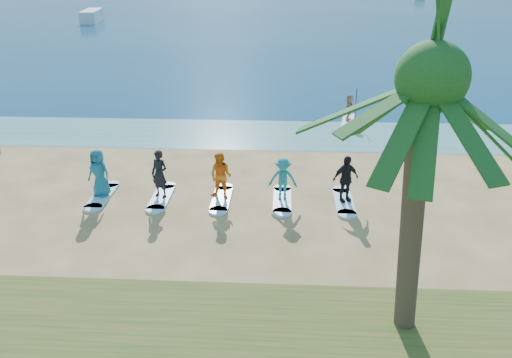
{
  "coord_description": "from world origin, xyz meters",
  "views": [
    {
      "loc": [
        2.14,
        -14.95,
        8.52
      ],
      "look_at": [
        1.23,
        2.0,
        1.1
      ],
      "focal_mm": 35.0,
      "sensor_mm": 36.0,
      "label": 1
    }
  ],
  "objects_px": {
    "surfboard_2": "(222,199)",
    "student_3": "(283,179)",
    "paddleboard": "(348,121)",
    "student_0": "(99,173)",
    "student_1": "(160,174)",
    "palm_tree": "(432,81)",
    "surfboard_3": "(282,200)",
    "paddleboarder": "(349,108)",
    "student_2": "(221,176)",
    "surfboard_1": "(161,197)",
    "boat_offshore_a": "(92,22)",
    "surfboard_4": "(344,201)",
    "student_4": "(346,179)",
    "surfboard_0": "(102,196)"
  },
  "relations": [
    {
      "from": "palm_tree",
      "to": "student_3",
      "type": "xyz_separation_m",
      "value": [
        -2.94,
        7.11,
        -5.36
      ]
    },
    {
      "from": "surfboard_1",
      "to": "surfboard_3",
      "type": "bearing_deg",
      "value": 0.0
    },
    {
      "from": "paddleboarder",
      "to": "surfboard_3",
      "type": "bearing_deg",
      "value": 167.33
    },
    {
      "from": "palm_tree",
      "to": "boat_offshore_a",
      "type": "relative_size",
      "value": 0.91
    },
    {
      "from": "student_0",
      "to": "palm_tree",
      "type": "bearing_deg",
      "value": -18.13
    },
    {
      "from": "paddleboard",
      "to": "surfboard_1",
      "type": "relative_size",
      "value": 1.36
    },
    {
      "from": "surfboard_3",
      "to": "student_3",
      "type": "bearing_deg",
      "value": 0.0
    },
    {
      "from": "boat_offshore_a",
      "to": "student_4",
      "type": "relative_size",
      "value": 4.58
    },
    {
      "from": "palm_tree",
      "to": "paddleboard",
      "type": "relative_size",
      "value": 2.52
    },
    {
      "from": "student_0",
      "to": "student_1",
      "type": "bearing_deg",
      "value": 17.17
    },
    {
      "from": "surfboard_3",
      "to": "student_3",
      "type": "relative_size",
      "value": 1.31
    },
    {
      "from": "paddleboard",
      "to": "student_0",
      "type": "height_order",
      "value": "student_0"
    },
    {
      "from": "paddleboarder",
      "to": "surfboard_4",
      "type": "bearing_deg",
      "value": 179.43
    },
    {
      "from": "student_2",
      "to": "surfboard_3",
      "type": "xyz_separation_m",
      "value": [
        2.37,
        0.0,
        -0.96
      ]
    },
    {
      "from": "surfboard_2",
      "to": "surfboard_4",
      "type": "relative_size",
      "value": 1.0
    },
    {
      "from": "paddleboard",
      "to": "surfboard_2",
      "type": "relative_size",
      "value": 1.36
    },
    {
      "from": "surfboard_2",
      "to": "student_3",
      "type": "height_order",
      "value": "student_3"
    },
    {
      "from": "student_2",
      "to": "surfboard_0",
      "type": "bearing_deg",
      "value": -161.97
    },
    {
      "from": "palm_tree",
      "to": "boat_offshore_a",
      "type": "distance_m",
      "value": 75.91
    },
    {
      "from": "boat_offshore_a",
      "to": "student_2",
      "type": "relative_size",
      "value": 4.55
    },
    {
      "from": "paddleboard",
      "to": "surfboard_0",
      "type": "bearing_deg",
      "value": -126.72
    },
    {
      "from": "student_1",
      "to": "surfboard_3",
      "type": "relative_size",
      "value": 0.86
    },
    {
      "from": "paddleboard",
      "to": "student_2",
      "type": "distance_m",
      "value": 12.22
    },
    {
      "from": "paddleboard",
      "to": "surfboard_3",
      "type": "bearing_deg",
      "value": -100.48
    },
    {
      "from": "student_0",
      "to": "student_4",
      "type": "distance_m",
      "value": 9.47
    },
    {
      "from": "surfboard_2",
      "to": "surfboard_4",
      "type": "xyz_separation_m",
      "value": [
        4.73,
        0.0,
        0.0
      ]
    },
    {
      "from": "surfboard_0",
      "to": "student_2",
      "type": "relative_size",
      "value": 1.2
    },
    {
      "from": "student_0",
      "to": "surfboard_2",
      "type": "bearing_deg",
      "value": 17.17
    },
    {
      "from": "surfboard_2",
      "to": "surfboard_4",
      "type": "distance_m",
      "value": 4.73
    },
    {
      "from": "paddleboarder",
      "to": "student_2",
      "type": "bearing_deg",
      "value": 156.78
    },
    {
      "from": "paddleboard",
      "to": "surfboard_1",
      "type": "height_order",
      "value": "paddleboard"
    },
    {
      "from": "boat_offshore_a",
      "to": "surfboard_1",
      "type": "xyz_separation_m",
      "value": [
        24.81,
        -61.2,
        0.04
      ]
    },
    {
      "from": "student_2",
      "to": "surfboard_3",
      "type": "bearing_deg",
      "value": 18.03
    },
    {
      "from": "surfboard_1",
      "to": "surfboard_4",
      "type": "bearing_deg",
      "value": 0.0
    },
    {
      "from": "surfboard_1",
      "to": "boat_offshore_a",
      "type": "bearing_deg",
      "value": 112.07
    },
    {
      "from": "surfboard_1",
      "to": "student_1",
      "type": "relative_size",
      "value": 1.16
    },
    {
      "from": "paddleboarder",
      "to": "student_2",
      "type": "relative_size",
      "value": 0.81
    },
    {
      "from": "surfboard_0",
      "to": "student_3",
      "type": "height_order",
      "value": "student_3"
    },
    {
      "from": "student_2",
      "to": "surfboard_3",
      "type": "distance_m",
      "value": 2.56
    },
    {
      "from": "paddleboarder",
      "to": "student_1",
      "type": "bearing_deg",
      "value": 148.08
    },
    {
      "from": "paddleboard",
      "to": "student_4",
      "type": "height_order",
      "value": "student_4"
    },
    {
      "from": "palm_tree",
      "to": "student_4",
      "type": "xyz_separation_m",
      "value": [
        -0.57,
        7.11,
        -5.29
      ]
    },
    {
      "from": "boat_offshore_a",
      "to": "student_4",
      "type": "xyz_separation_m",
      "value": [
        31.91,
        -61.2,
        1.0
      ]
    },
    {
      "from": "student_2",
      "to": "boat_offshore_a",
      "type": "bearing_deg",
      "value": 131.98
    },
    {
      "from": "paddleboard",
      "to": "surfboard_4",
      "type": "relative_size",
      "value": 1.36
    },
    {
      "from": "boat_offshore_a",
      "to": "student_3",
      "type": "height_order",
      "value": "student_3"
    },
    {
      "from": "student_3",
      "to": "paddleboard",
      "type": "bearing_deg",
      "value": 72.08
    },
    {
      "from": "boat_offshore_a",
      "to": "student_3",
      "type": "relative_size",
      "value": 4.95
    },
    {
      "from": "boat_offshore_a",
      "to": "student_0",
      "type": "xyz_separation_m",
      "value": [
        22.45,
        -61.2,
        1.03
      ]
    },
    {
      "from": "palm_tree",
      "to": "surfboard_4",
      "type": "height_order",
      "value": "palm_tree"
    }
  ]
}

